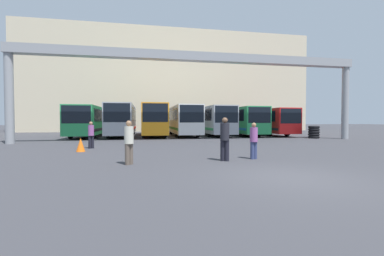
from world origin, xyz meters
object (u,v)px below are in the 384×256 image
pedestrian_near_left (91,134)px  pedestrian_near_center (225,138)px  bus_slot_0 (90,120)px  pedestrian_far_center (129,141)px  bus_slot_4 (211,119)px  traffic_cone (81,145)px  bus_slot_2 (153,119)px  pedestrian_mid_right (254,140)px  bus_slot_5 (238,120)px  bus_slot_1 (123,119)px  bus_slot_3 (183,119)px  bus_slot_6 (265,120)px  tire_stack (314,132)px

pedestrian_near_left → pedestrian_near_center: pedestrian_near_center is taller
bus_slot_0 → pedestrian_far_center: (5.12, -18.56, -0.88)m
bus_slot_4 → traffic_cone: 18.13m
bus_slot_2 → pedestrian_mid_right: size_ratio=6.97×
bus_slot_5 → pedestrian_near_center: bearing=-112.4°
bus_slot_5 → pedestrian_near_center: (-7.61, -18.50, -0.83)m
pedestrian_mid_right → bus_slot_4: bearing=-113.1°
bus_slot_0 → bus_slot_5: size_ratio=0.98×
bus_slot_1 → bus_slot_5: (13.31, -0.12, -0.12)m
bus_slot_1 → pedestrian_mid_right: size_ratio=7.21×
bus_slot_2 → bus_slot_4: bearing=3.5°
bus_slot_4 → pedestrian_near_center: bearing=-102.8°
pedestrian_near_center → pedestrian_far_center: bearing=-153.1°
bus_slot_3 → traffic_cone: bus_slot_3 is taller
bus_slot_6 → pedestrian_mid_right: (-9.51, -18.22, -0.87)m
bus_slot_3 → traffic_cone: 15.85m
bus_slot_0 → bus_slot_5: 16.64m
bus_slot_3 → pedestrian_far_center: 19.15m
bus_slot_2 → pedestrian_near_left: bearing=-108.8°
pedestrian_near_left → bus_slot_6: bearing=11.3°
bus_slot_1 → bus_slot_5: bearing=-0.5°
bus_slot_3 → bus_slot_6: (9.99, 0.20, -0.14)m
bus_slot_4 → bus_slot_6: bus_slot_4 is taller
bus_slot_1 → bus_slot_3: bearing=-2.8°
bus_slot_0 → bus_slot_4: bearing=2.0°
pedestrian_far_center → pedestrian_near_center: 3.92m
bus_slot_5 → pedestrian_mid_right: (-6.18, -18.22, -0.94)m
pedestrian_far_center → traffic_cone: 5.55m
bus_slot_0 → pedestrian_near_center: bearing=-63.8°
bus_slot_6 → pedestrian_near_center: bus_slot_6 is taller
bus_slot_3 → bus_slot_6: bearing=1.2°
pedestrian_mid_right → bus_slot_5: bearing=-123.1°
traffic_cone → tire_stack: tire_stack is taller
bus_slot_1 → bus_slot_4: size_ratio=0.96×
pedestrian_near_center → bus_slot_0: bearing=140.3°
bus_slot_0 → tire_stack: size_ratio=9.26×
bus_slot_3 → pedestrian_near_left: bus_slot_3 is taller
bus_slot_4 → traffic_cone: bearing=-127.7°
bus_slot_0 → pedestrian_mid_right: 20.92m
bus_slot_0 → pedestrian_near_center: 20.49m
pedestrian_far_center → pedestrian_mid_right: size_ratio=1.06×
bus_slot_4 → pedestrian_mid_right: bus_slot_4 is taller
pedestrian_near_center → bus_slot_4: bearing=101.3°
pedestrian_near_left → pedestrian_mid_right: pedestrian_near_left is taller
bus_slot_3 → bus_slot_4: (3.33, 0.54, -0.03)m
tire_stack → traffic_cone: bearing=-159.7°
bus_slot_5 → bus_slot_6: bearing=0.1°
bus_slot_3 → pedestrian_near_left: 14.31m
bus_slot_0 → pedestrian_near_left: 12.51m
bus_slot_2 → pedestrian_mid_right: bearing=-78.2°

